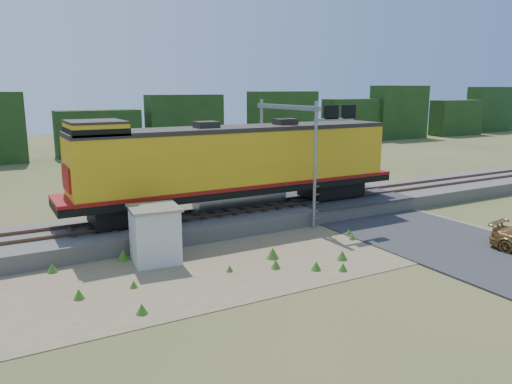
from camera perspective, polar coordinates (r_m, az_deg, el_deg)
ground at (r=22.78m, az=5.41°, el=-7.08°), size 140.00×140.00×0.00m
ballast at (r=27.60m, az=-1.65°, el=-2.80°), size 70.00×5.00×0.80m
rails at (r=27.48m, az=-1.66°, el=-1.83°), size 70.00×1.54×0.16m
dirt_shoulder at (r=22.17m, az=0.37°, el=-7.52°), size 26.00×8.00×0.03m
road at (r=27.68m, az=16.58°, el=-3.92°), size 7.00×66.00×0.86m
tree_line_north at (r=57.21m, az=-16.79°, el=6.98°), size 130.00×3.00×6.50m
weed_clumps at (r=21.18m, az=-2.66°, el=-8.52°), size 15.00×6.20×0.56m
locomotive at (r=26.83m, az=-2.39°, el=3.30°), size 19.13×2.92×4.93m
shed at (r=21.77m, az=-11.48°, el=-4.74°), size 2.27×2.27×2.45m
signal_gantry at (r=27.88m, az=4.81°, el=7.01°), size 2.66×6.20×6.70m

